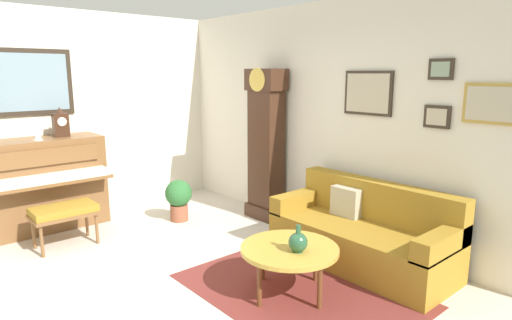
% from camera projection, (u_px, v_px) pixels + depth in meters
% --- Properties ---
extents(ground_plane, '(6.40, 6.00, 0.10)m').
position_uv_depth(ground_plane, '(149.00, 288.00, 4.14)').
color(ground_plane, beige).
extents(wall_left, '(0.13, 4.90, 2.80)m').
position_uv_depth(wall_left, '(51.00, 115.00, 5.78)').
color(wall_left, silver).
rests_on(wall_left, ground_plane).
extents(wall_back, '(5.30, 0.13, 2.80)m').
position_uv_depth(wall_back, '(320.00, 119.00, 5.39)').
color(wall_back, silver).
rests_on(wall_back, ground_plane).
extents(area_rug, '(2.10, 1.50, 0.01)m').
position_uv_depth(area_rug, '(299.00, 290.00, 3.99)').
color(area_rug, maroon).
rests_on(area_rug, ground_plane).
extents(piano, '(0.87, 1.44, 1.16)m').
position_uv_depth(piano, '(44.00, 184.00, 5.49)').
color(piano, brown).
rests_on(piano, ground_plane).
extents(piano_bench, '(0.42, 0.70, 0.48)m').
position_uv_depth(piano_bench, '(64.00, 212.00, 4.94)').
color(piano_bench, brown).
rests_on(piano_bench, ground_plane).
extents(grandfather_clock, '(0.52, 0.34, 2.03)m').
position_uv_depth(grandfather_clock, '(266.00, 149.00, 5.84)').
color(grandfather_clock, '#3D2316').
rests_on(grandfather_clock, ground_plane).
extents(couch, '(1.90, 0.80, 0.84)m').
position_uv_depth(couch, '(363.00, 234.00, 4.53)').
color(couch, olive).
rests_on(couch, ground_plane).
extents(coffee_table, '(0.88, 0.88, 0.44)m').
position_uv_depth(coffee_table, '(290.00, 250.00, 3.87)').
color(coffee_table, gold).
rests_on(coffee_table, ground_plane).
extents(mantel_clock, '(0.13, 0.18, 0.38)m').
position_uv_depth(mantel_clock, '(61.00, 123.00, 5.52)').
color(mantel_clock, '#3D2316').
rests_on(mantel_clock, piano).
extents(teacup, '(0.12, 0.12, 0.06)m').
position_uv_depth(teacup, '(38.00, 138.00, 5.26)').
color(teacup, white).
rests_on(teacup, piano).
extents(green_jug, '(0.17, 0.17, 0.24)m').
position_uv_depth(green_jug, '(298.00, 242.00, 3.75)').
color(green_jug, '#234C33').
rests_on(green_jug, coffee_table).
extents(potted_plant, '(0.36, 0.36, 0.56)m').
position_uv_depth(potted_plant, '(179.00, 197.00, 5.84)').
color(potted_plant, '#935138').
rests_on(potted_plant, ground_plane).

